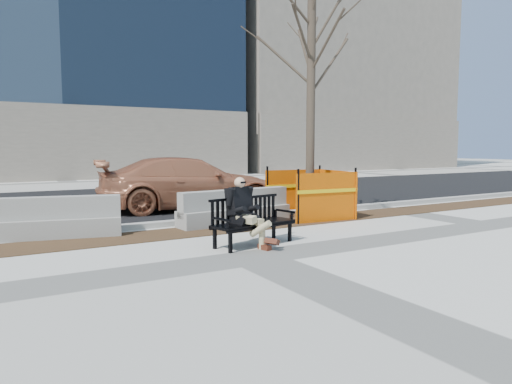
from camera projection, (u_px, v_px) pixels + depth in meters
ground at (253, 257)px, 7.54m from camera, size 120.00×120.00×0.00m
mulch_strip at (191, 232)px, 9.78m from camera, size 40.00×1.20×0.02m
asphalt_street at (118, 202)px, 15.10m from camera, size 60.00×10.40×0.01m
curb at (175, 223)px, 10.59m from camera, size 60.00×0.25×0.12m
building_right at (324, 21)px, 39.72m from camera, size 20.00×12.00×25.00m
bench at (254, 245)px, 8.49m from camera, size 1.75×0.92×0.88m
seated_man at (243, 246)px, 8.37m from camera, size 0.70×0.98×1.24m
tree_fence at (309, 217)px, 11.79m from camera, size 2.80×2.80×6.41m
sedan at (190, 209)px, 13.31m from camera, size 5.41×2.90×1.49m
jersey_barrier_left at (44, 239)px, 9.08m from camera, size 2.94×1.18×0.83m
jersey_barrier_right at (235, 224)px, 10.83m from camera, size 2.87×0.85×0.81m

